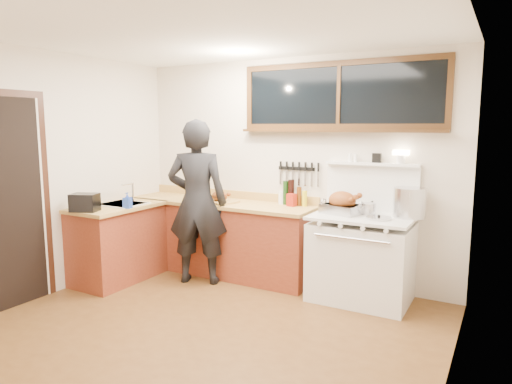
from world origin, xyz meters
The scene contains 20 objects.
ground_plane centered at (0.00, 0.00, -0.01)m, with size 4.00×3.50×0.02m, color #553316.
room_shell centered at (0.00, 0.00, 1.65)m, with size 4.10×3.60×2.65m.
counter_back centered at (-0.80, 1.45, 0.45)m, with size 2.44×0.64×1.00m.
counter_left centered at (-1.70, 0.62, 0.45)m, with size 0.64×1.09×0.90m.
sink_unit centered at (-1.68, 0.70, 0.85)m, with size 0.50×0.45×0.37m.
vintage_stove centered at (1.00, 1.41, 0.47)m, with size 1.02×0.74×1.57m.
back_window centered at (0.60, 1.72, 2.06)m, with size 2.32×0.13×0.77m.
left_doorway centered at (-1.99, -0.55, 1.09)m, with size 0.02×1.04×2.17m.
knife_strip centered at (0.12, 1.73, 1.31)m, with size 0.52×0.03×0.28m.
man centered at (-0.82, 1.02, 0.95)m, with size 0.81×0.68×1.90m.
soap_bottle centered at (-1.43, 0.54, 0.99)m, with size 0.10×0.10×0.18m.
toaster centered at (-1.70, 0.18, 1.00)m, with size 0.33×0.28×0.19m.
cutting_board centered at (-0.74, 1.37, 0.95)m, with size 0.46×0.38×0.14m.
roast_turkey centered at (0.78, 1.41, 1.00)m, with size 0.46×0.39×0.24m.
stockpot centered at (1.43, 1.56, 1.05)m, with size 0.42×0.42×0.30m.
saucepan centered at (1.03, 1.51, 0.96)m, with size 0.16×0.28×0.12m.
pot_lid centered at (1.19, 1.31, 0.91)m, with size 0.31×0.31×0.04m.
coffee_tin centered at (0.12, 1.56, 0.97)m, with size 0.11×0.10×0.15m.
pitcher centered at (-0.04, 1.64, 0.98)m, with size 0.08×0.08×0.15m.
bottle_cluster centered at (0.11, 1.63, 1.03)m, with size 0.30×0.07×0.30m.
Camera 1 is at (2.29, -3.16, 1.82)m, focal length 32.00 mm.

